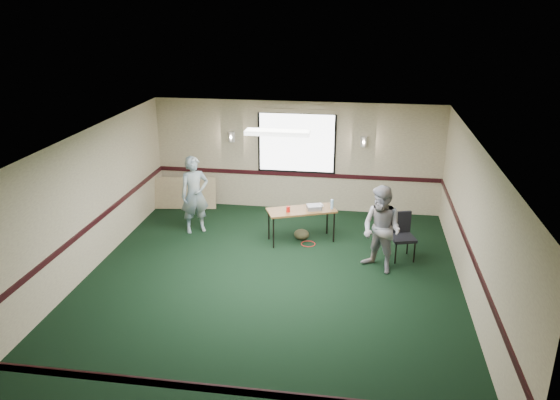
# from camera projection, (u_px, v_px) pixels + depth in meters

# --- Properties ---
(ground) EXTENTS (8.00, 8.00, 0.00)m
(ground) POSITION_uv_depth(u_px,v_px,m) (269.00, 285.00, 10.06)
(ground) COLOR black
(ground) RESTS_ON ground
(room_shell) EXTENTS (8.00, 8.02, 8.00)m
(room_shell) POSITION_uv_depth(u_px,v_px,m) (286.00, 170.00, 11.48)
(room_shell) COLOR tan
(room_shell) RESTS_ON ground
(folding_table) EXTENTS (1.56, 1.08, 0.72)m
(folding_table) POSITION_uv_depth(u_px,v_px,m) (301.00, 212.00, 11.69)
(folding_table) COLOR brown
(folding_table) RESTS_ON ground
(projector) EXTENTS (0.36, 0.32, 0.10)m
(projector) POSITION_uv_depth(u_px,v_px,m) (314.00, 207.00, 11.65)
(projector) COLOR gray
(projector) RESTS_ON folding_table
(game_console) EXTENTS (0.23, 0.22, 0.05)m
(game_console) POSITION_uv_depth(u_px,v_px,m) (318.00, 205.00, 11.85)
(game_console) COLOR silver
(game_console) RESTS_ON folding_table
(red_cup) EXTENTS (0.08, 0.08, 0.12)m
(red_cup) POSITION_uv_depth(u_px,v_px,m) (288.00, 209.00, 11.52)
(red_cup) COLOR red
(red_cup) RESTS_ON folding_table
(water_bottle) EXTENTS (0.06, 0.06, 0.21)m
(water_bottle) POSITION_uv_depth(u_px,v_px,m) (332.00, 204.00, 11.67)
(water_bottle) COLOR #88B8E0
(water_bottle) RESTS_ON folding_table
(duffel_bag) EXTENTS (0.34, 0.26, 0.24)m
(duffel_bag) POSITION_uv_depth(u_px,v_px,m) (301.00, 234.00, 11.93)
(duffel_bag) COLOR #434026
(duffel_bag) RESTS_ON ground
(cable_coil) EXTENTS (0.41, 0.41, 0.02)m
(cable_coil) POSITION_uv_depth(u_px,v_px,m) (308.00, 244.00, 11.73)
(cable_coil) COLOR red
(cable_coil) RESTS_ON ground
(folded_table) EXTENTS (1.56, 0.45, 0.79)m
(folded_table) POSITION_uv_depth(u_px,v_px,m) (185.00, 193.00, 13.65)
(folded_table) COLOR tan
(folded_table) RESTS_ON ground
(conference_chair) EXTENTS (0.57, 0.59, 0.94)m
(conference_chair) POSITION_uv_depth(u_px,v_px,m) (401.00, 232.00, 10.99)
(conference_chair) COLOR black
(conference_chair) RESTS_ON ground
(person_left) EXTENTS (0.76, 0.69, 1.75)m
(person_left) POSITION_uv_depth(u_px,v_px,m) (195.00, 195.00, 12.11)
(person_left) COLOR #3F638A
(person_left) RESTS_ON ground
(person_right) EXTENTS (1.05, 1.02, 1.70)m
(person_right) POSITION_uv_depth(u_px,v_px,m) (382.00, 230.00, 10.33)
(person_right) COLOR #7992BD
(person_right) RESTS_ON ground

